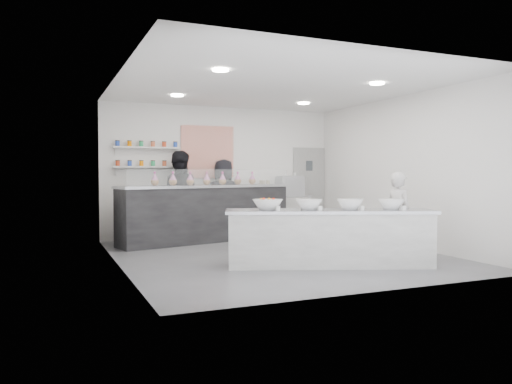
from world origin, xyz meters
TOP-DOWN VIEW (x-y plane):
  - floor at (0.00, 0.00)m, footprint 6.00×6.00m
  - ceiling at (0.00, 0.00)m, footprint 6.00×6.00m
  - back_wall at (0.00, 3.00)m, footprint 5.50×0.00m
  - left_wall at (-2.75, 0.00)m, footprint 0.00×6.00m
  - right_wall at (2.75, 0.00)m, footprint 0.00×6.00m
  - back_door at (2.30, 2.97)m, footprint 0.88×0.04m
  - pattern_panel at (-0.35, 2.98)m, footprint 1.25×0.03m
  - jar_shelf_lower at (-1.75, 2.90)m, footprint 1.45×0.22m
  - jar_shelf_upper at (-1.75, 2.90)m, footprint 1.45×0.22m
  - preserve_jars at (-1.75, 2.88)m, footprint 1.45×0.10m
  - downlight_0 at (-1.40, -1.00)m, footprint 0.24×0.24m
  - downlight_1 at (1.40, -1.00)m, footprint 0.24×0.24m
  - downlight_2 at (-1.40, 1.60)m, footprint 0.24×0.24m
  - downlight_3 at (1.40, 1.60)m, footprint 0.24×0.24m
  - prep_counter at (0.30, -1.29)m, footprint 3.30×1.87m
  - back_bar at (-0.63, 2.17)m, footprint 3.97×1.61m
  - sneeze_guard at (-0.55, 1.83)m, footprint 3.75×0.91m
  - espresso_ledge at (1.55, 2.78)m, footprint 1.24×0.39m
  - espresso_machine at (1.67, 2.78)m, footprint 0.61×0.42m
  - cup_stacks at (1.00, 2.78)m, footprint 0.24×0.24m
  - prep_bowls at (0.30, -1.29)m, footprint 2.40×1.34m
  - label_cards at (0.49, -1.78)m, footprint 2.01×0.04m
  - cookie_bags at (-0.63, 2.17)m, footprint 2.53×0.75m
  - woman_prep at (1.74, -1.19)m, footprint 0.40×0.57m
  - staff_left at (-1.14, 2.60)m, footprint 1.14×1.01m
  - staff_right at (-0.12, 2.53)m, footprint 0.96×0.72m

SIDE VIEW (x-z plane):
  - floor at x=0.00m, z-range 0.00..0.00m
  - prep_counter at x=0.30m, z-range 0.00..0.89m
  - espresso_ledge at x=1.55m, z-range 0.00..0.92m
  - back_bar at x=-0.63m, z-range 0.00..1.21m
  - woman_prep at x=1.74m, z-range 0.00..1.48m
  - staff_right at x=-0.12m, z-range 0.00..1.78m
  - label_cards at x=0.49m, z-range 0.89..0.96m
  - prep_bowls at x=0.30m, z-range 0.89..1.06m
  - staff_left at x=-1.14m, z-range 0.00..1.95m
  - back_door at x=2.30m, z-range 0.00..2.10m
  - cup_stacks at x=1.00m, z-range 0.92..1.30m
  - espresso_machine at x=1.67m, z-range 0.92..1.38m
  - cookie_bags at x=-0.63m, z-range 1.21..1.49m
  - sneeze_guard at x=-0.55m, z-range 1.21..1.54m
  - back_wall at x=0.00m, z-range -1.25..4.25m
  - left_wall at x=-2.75m, z-range -1.50..4.50m
  - right_wall at x=2.75m, z-range -1.50..4.50m
  - jar_shelf_lower at x=-1.75m, z-range 1.58..1.62m
  - preserve_jars at x=-1.75m, z-range 1.60..2.16m
  - pattern_panel at x=-0.35m, z-range 1.35..2.55m
  - jar_shelf_upper at x=-1.75m, z-range 2.00..2.04m
  - downlight_0 at x=-1.40m, z-range 2.97..2.99m
  - downlight_1 at x=1.40m, z-range 2.97..2.99m
  - downlight_2 at x=-1.40m, z-range 2.97..2.99m
  - downlight_3 at x=1.40m, z-range 2.97..2.99m
  - ceiling at x=0.00m, z-range 3.00..3.00m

